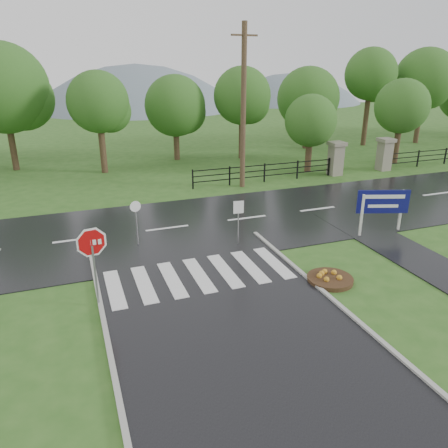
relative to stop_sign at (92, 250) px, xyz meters
name	(u,v)px	position (x,y,z in m)	size (l,w,h in m)	color
ground	(255,360)	(3.60, -4.18, -1.96)	(120.00, 120.00, 0.00)	#2F5B1E
main_road	(167,229)	(3.60, 5.82, -1.96)	(90.00, 8.00, 0.04)	black
walkway	(407,253)	(12.10, -0.18, -1.96)	(2.20, 11.00, 0.04)	black
crosswalk	(199,275)	(3.60, 0.82, -1.90)	(6.50, 2.80, 0.02)	silver
pillar_west	(336,158)	(16.60, 11.82, -0.78)	(1.00, 1.00, 2.24)	gray
pillar_east	(385,154)	(20.60, 11.82, -0.78)	(1.00, 1.00, 2.24)	gray
fence_west	(265,171)	(11.35, 11.82, -1.23)	(9.58, 0.08, 1.20)	black
hills	(118,201)	(7.09, 60.82, -17.49)	(102.00, 48.00, 48.00)	slate
treeline	(137,164)	(4.60, 19.82, -1.96)	(83.20, 5.20, 10.00)	#27591B
stop_sign	(92,250)	(0.00, 0.00, 0.00)	(1.24, 0.25, 2.83)	#939399
estate_billboard	(383,204)	(12.47, 2.02, -0.57)	(2.24, 0.80, 2.02)	silver
flower_bed	(330,278)	(7.83, -1.14, -1.84)	(1.62, 1.62, 0.32)	#332111
reg_sign_small	(238,214)	(5.98, 2.97, -0.55)	(0.43, 0.08, 1.96)	#939399
reg_sign_round	(136,217)	(2.01, 4.39, -0.69)	(0.45, 0.10, 1.97)	#939399
utility_pole_east	(243,108)	(9.61, 11.32, 2.78)	(1.66, 0.33, 9.33)	#473523
entrance_tree_left	(311,121)	(15.38, 13.32, 1.51)	(3.49, 3.49, 5.24)	#3D2B1C
entrance_tree_right	(402,107)	(22.87, 13.32, 2.20)	(3.88, 3.88, 6.13)	#3D2B1C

